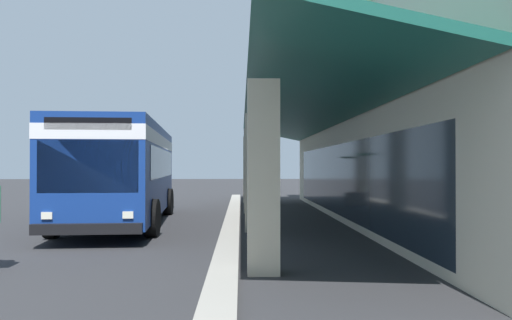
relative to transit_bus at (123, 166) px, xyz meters
The scene contains 5 objects.
ground 8.40m from the transit_bus, 100.96° to the left, with size 120.00×120.00×0.00m, color #2D2D30.
curb_strip 4.03m from the transit_bus, 101.20° to the left, with size 29.73×0.50×0.12m, color #9E998E.
plaza_building 13.27m from the transit_bus, 93.05° to the left, with size 25.07×15.54×6.67m.
transit_bus is the anchor object (origin of this frame).
potted_palm 9.54m from the transit_bus, 148.51° to the left, with size 1.84×1.77×2.54m.
Camera 1 is at (19.74, 3.80, 1.86)m, focal length 39.03 mm.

